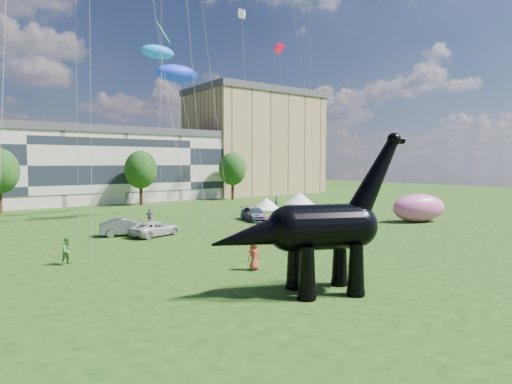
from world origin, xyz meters
TOP-DOWN VIEW (x-y plane):
  - ground at (0.00, 0.00)m, footprint 220.00×220.00m
  - terrace_row at (-8.00, 62.00)m, footprint 78.00×11.00m
  - apartment_block at (40.00, 65.00)m, footprint 28.00×18.00m
  - tree_mid_right at (8.00, 53.00)m, footprint 5.20×5.20m
  - tree_far_right at (26.00, 53.00)m, footprint 5.20×5.20m
  - dinosaur_sculpture at (-2.61, 1.67)m, footprint 10.59×5.67m
  - car_grey at (-4.35, 25.33)m, footprint 5.27×3.05m
  - car_white at (-2.30, 23.44)m, footprint 5.52×3.77m
  - car_dark at (11.63, 26.52)m, footprint 3.53×5.79m
  - gazebo_near at (14.31, 27.66)m, footprint 4.32×4.32m
  - gazebo_far at (22.08, 30.08)m, footprint 4.74×4.74m
  - inflatable_pink at (26.36, 14.15)m, footprint 7.32×5.55m
  - visitors at (4.03, 14.19)m, footprint 35.20×44.72m
  - kites at (3.44, 31.82)m, footprint 53.83×41.28m

SIDE VIEW (x-z plane):
  - ground at x=0.00m, z-range 0.00..0.00m
  - car_white at x=-2.30m, z-range 0.00..1.40m
  - car_dark at x=11.63m, z-range 0.00..1.57m
  - car_grey at x=-4.35m, z-range 0.00..1.64m
  - visitors at x=4.03m, z-range -0.06..1.83m
  - inflatable_pink at x=26.36m, z-range 0.00..3.28m
  - gazebo_near at x=14.31m, z-range 0.52..3.08m
  - gazebo_far at x=22.08m, z-range 0.57..3.37m
  - dinosaur_sculpture at x=-2.61m, z-range -1.09..7.80m
  - terrace_row at x=-8.00m, z-range 0.00..12.00m
  - tree_mid_right at x=8.00m, z-range 1.57..11.01m
  - tree_far_right at x=26.00m, z-range 1.57..11.01m
  - apartment_block at x=40.00m, z-range 0.00..22.00m
  - kites at x=3.44m, z-range 8.24..38.82m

